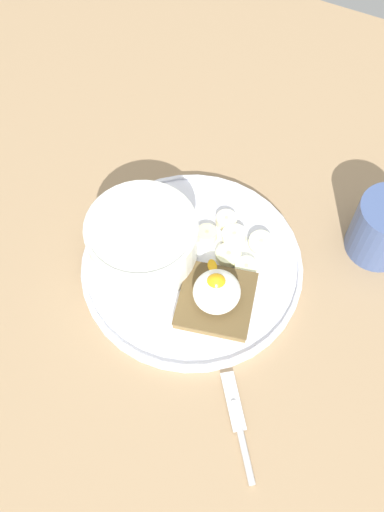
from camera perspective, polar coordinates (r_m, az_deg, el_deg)
ground_plane at (r=76.60cm, az=0.00°, el=-1.49°), size 120.00×120.00×2.00cm
plate at (r=75.02cm, az=0.00°, el=-0.84°), size 29.14×29.14×1.60cm
oatmeal_bowl at (r=72.74cm, az=-4.93°, el=1.53°), size 14.21×14.21×7.18cm
toast_slice at (r=71.56cm, az=2.42°, el=-4.43°), size 11.13×11.13×1.47cm
poached_egg at (r=69.37cm, az=2.49°, el=-3.47°), size 7.48×6.30×4.00cm
banana_slice_front at (r=74.97cm, az=3.67°, el=0.11°), size 4.83×4.84×1.39cm
banana_slice_left at (r=76.24cm, az=6.89°, el=1.32°), size 4.39×4.31×1.60cm
banana_slice_back at (r=76.26cm, az=4.23°, el=2.00°), size 4.53×4.61×1.90cm
banana_slice_right at (r=76.27cm, az=1.61°, el=2.12°), size 3.98×3.93×1.67cm
banana_slice_inner at (r=77.84cm, az=3.45°, el=3.61°), size 3.66×3.70×1.29cm
banana_slice_outer at (r=74.30cm, az=5.42°, el=-1.15°), size 4.11×4.10×1.11cm
knife at (r=67.95cm, az=4.73°, el=-16.65°), size 11.03×8.67×0.80cm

